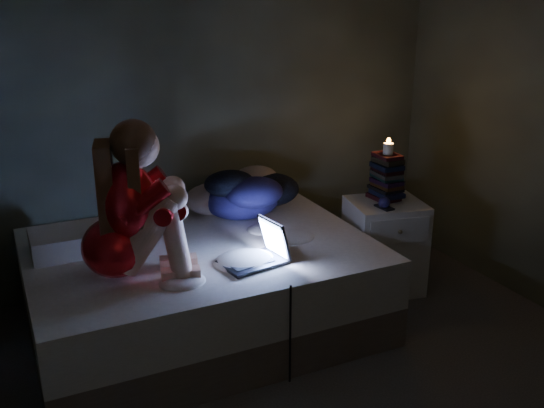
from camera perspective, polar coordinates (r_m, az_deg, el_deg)
floor at (r=3.40m, az=6.82°, el=-18.27°), size 3.60×3.80×0.02m
wall_back at (r=4.50m, az=-5.64°, el=9.39°), size 3.60×0.02×2.60m
bed at (r=3.95m, az=-6.64°, el=-7.57°), size 2.07×1.56×0.57m
pillow at (r=3.87m, az=-18.26°, el=-3.30°), size 0.48×0.34×0.14m
woman at (r=3.30m, az=-14.84°, el=0.12°), size 0.61×0.47×0.88m
laptop at (r=3.48m, az=-1.89°, el=-3.72°), size 0.40×0.32×0.26m
clothes_pile at (r=4.27m, az=-2.88°, el=1.27°), size 0.64×0.54×0.35m
nightstand at (r=4.46m, az=10.45°, el=-3.87°), size 0.58×0.54×0.67m
book_stack at (r=4.36m, az=10.68°, el=2.59°), size 0.19×0.25×0.34m
candle at (r=4.31m, az=10.85°, el=5.26°), size 0.07×0.07×0.08m
phone at (r=4.22m, az=10.85°, el=-0.33°), size 0.11×0.15×0.01m
blue_orb at (r=4.20m, az=10.87°, el=0.10°), size 0.08×0.08×0.08m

